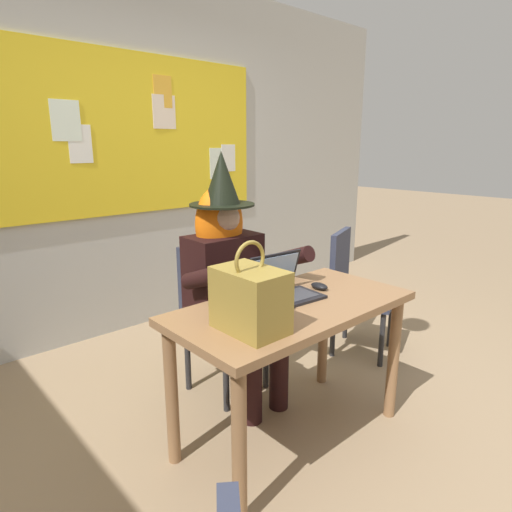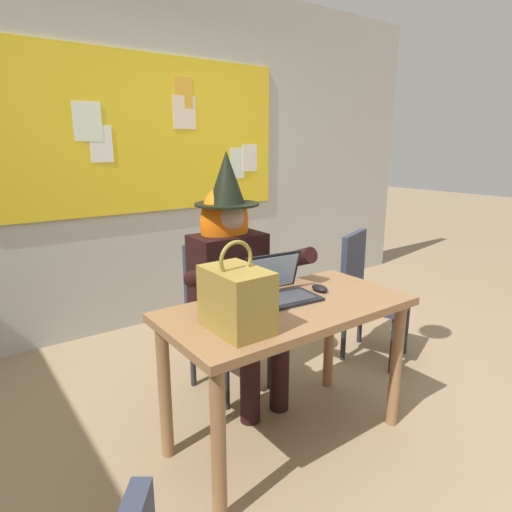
{
  "view_description": "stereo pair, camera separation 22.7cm",
  "coord_description": "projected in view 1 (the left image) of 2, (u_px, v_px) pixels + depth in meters",
  "views": [
    {
      "loc": [
        -1.58,
        -1.25,
        1.47
      ],
      "look_at": [
        -0.09,
        0.38,
        0.91
      ],
      "focal_mm": 30.58,
      "sensor_mm": 36.0,
      "label": 1
    },
    {
      "loc": [
        -1.4,
        -1.4,
        1.47
      ],
      "look_at": [
        -0.09,
        0.38,
        0.91
      ],
      "focal_mm": 30.58,
      "sensor_mm": 36.0,
      "label": 2
    }
  ],
  "objects": [
    {
      "name": "wall_back_bulletin",
      "position": [
        125.0,
        155.0,
        3.37
      ],
      "size": [
        6.14,
        2.09,
        2.77
      ],
      "color": "#B2B2AD",
      "rests_on": "ground"
    },
    {
      "name": "chair_extra_corner",
      "position": [
        354.0,
        286.0,
        3.13
      ],
      "size": [
        0.54,
        0.54,
        0.88
      ],
      "rotation": [
        0.0,
        0.0,
        5.08
      ],
      "color": "#2D3347",
      "rests_on": "ground"
    },
    {
      "name": "desk_main",
      "position": [
        293.0,
        325.0,
        2.12
      ],
      "size": [
        1.22,
        0.62,
        0.73
      ],
      "rotation": [
        0.0,
        0.0,
        -0.01
      ],
      "color": "#8E6642",
      "rests_on": "ground"
    },
    {
      "name": "laptop",
      "position": [
        283.0,
        287.0,
        2.18
      ],
      "size": [
        0.35,
        0.3,
        0.21
      ],
      "rotation": [
        0.0,
        0.0,
        -0.1
      ],
      "color": "black",
      "rests_on": "desk_main"
    },
    {
      "name": "chair_at_desk",
      "position": [
        217.0,
        309.0,
        2.65
      ],
      "size": [
        0.46,
        0.46,
        0.9
      ],
      "rotation": [
        0.0,
        0.0,
        -1.48
      ],
      "color": "#2D3347",
      "rests_on": "ground"
    },
    {
      "name": "computer_mouse",
      "position": [
        319.0,
        286.0,
        2.3
      ],
      "size": [
        0.06,
        0.11,
        0.03
      ],
      "primitive_type": "ellipsoid",
      "rotation": [
        0.0,
        0.0,
        -0.03
      ],
      "color": "black",
      "rests_on": "desk_main"
    },
    {
      "name": "handbag",
      "position": [
        250.0,
        299.0,
        1.76
      ],
      "size": [
        0.2,
        0.3,
        0.38
      ],
      "rotation": [
        0.0,
        0.0,
        0.23
      ],
      "color": "olive",
      "rests_on": "desk_main"
    },
    {
      "name": "person_costumed",
      "position": [
        230.0,
        267.0,
        2.5
      ],
      "size": [
        0.6,
        0.65,
        1.44
      ],
      "rotation": [
        0.0,
        0.0,
        -1.6
      ],
      "color": "black",
      "rests_on": "ground"
    },
    {
      "name": "ground_plane",
      "position": [
        317.0,
        433.0,
        2.29
      ],
      "size": [
        24.0,
        24.0,
        0.0
      ],
      "primitive_type": "plane",
      "color": "#937A5B"
    }
  ]
}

